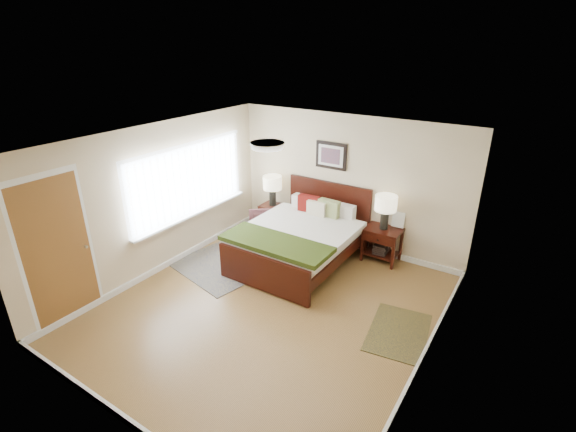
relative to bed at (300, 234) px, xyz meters
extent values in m
plane|color=olive|center=(0.35, -1.40, -0.55)|extent=(5.00, 5.00, 0.00)
cube|color=beige|center=(0.35, 1.10, 0.70)|extent=(4.50, 0.04, 2.50)
cube|color=beige|center=(0.35, -3.90, 0.70)|extent=(4.50, 0.04, 2.50)
cube|color=beige|center=(-1.90, -1.40, 0.70)|extent=(0.04, 5.00, 2.50)
cube|color=beige|center=(2.60, -1.40, 0.70)|extent=(0.04, 5.00, 2.50)
cube|color=white|center=(0.35, -1.40, 1.95)|extent=(4.50, 5.00, 0.02)
cube|color=silver|center=(-1.88, -0.70, 0.85)|extent=(0.02, 2.72, 1.32)
cube|color=silver|center=(-1.86, -0.70, 0.85)|extent=(0.01, 2.60, 1.20)
cube|color=silver|center=(-1.83, -0.70, 0.22)|extent=(0.10, 2.72, 0.04)
cube|color=silver|center=(-1.88, -3.15, 0.54)|extent=(0.01, 1.00, 2.18)
cube|color=brown|center=(-1.87, -3.15, 0.50)|extent=(0.01, 0.90, 2.10)
cylinder|color=#999999|center=(-1.85, -2.77, 0.45)|extent=(0.04, 0.04, 0.04)
cylinder|color=white|center=(0.35, -1.40, 1.91)|extent=(0.40, 0.40, 0.07)
cylinder|color=beige|center=(0.35, -1.40, 1.94)|extent=(0.44, 0.44, 0.01)
cube|color=black|center=(0.00, 1.06, 0.07)|extent=(1.71, 0.06, 1.20)
cube|color=black|center=(0.00, -1.11, -0.23)|extent=(1.71, 0.06, 0.60)
cube|color=black|center=(-0.81, -0.03, -0.21)|extent=(0.06, 2.14, 0.19)
cube|color=black|center=(0.82, -0.03, -0.21)|extent=(0.06, 2.14, 0.19)
cube|color=beige|center=(0.00, -0.03, -0.07)|extent=(1.61, 2.12, 0.24)
cube|color=beige|center=(0.00, -0.13, 0.09)|extent=(1.79, 1.89, 0.11)
cube|color=#27340F|center=(0.00, -0.75, 0.14)|extent=(1.83, 0.70, 0.07)
cube|color=beige|center=(-0.37, 0.82, 0.24)|extent=(0.53, 0.18, 0.28)
cube|color=beige|center=(0.37, 0.82, 0.24)|extent=(0.53, 0.18, 0.28)
cube|color=#5C0E0A|center=(-0.23, 0.70, 0.28)|extent=(0.42, 0.17, 0.34)
cube|color=olive|center=(0.19, 0.70, 0.28)|extent=(0.41, 0.16, 0.34)
cube|color=beige|center=(-0.02, 0.62, 0.26)|extent=(0.37, 0.13, 0.30)
cube|color=black|center=(0.00, 1.07, 1.17)|extent=(0.62, 0.03, 0.50)
cube|color=silver|center=(0.00, 1.05, 1.17)|extent=(0.50, 0.01, 0.38)
cube|color=#A52D23|center=(0.00, 1.04, 1.17)|extent=(0.38, 0.01, 0.28)
cube|color=black|center=(-1.18, 0.87, -0.02)|extent=(0.47, 0.42, 0.05)
cube|color=black|center=(-1.38, 0.69, -0.30)|extent=(0.05, 0.05, 0.51)
cube|color=black|center=(-0.98, 0.69, -0.30)|extent=(0.05, 0.05, 0.51)
cube|color=black|center=(-1.38, 1.04, -0.30)|extent=(0.05, 0.05, 0.51)
cube|color=black|center=(-0.98, 1.04, -0.30)|extent=(0.05, 0.05, 0.51)
cube|color=black|center=(-1.18, 0.67, -0.12)|extent=(0.41, 0.03, 0.14)
cube|color=black|center=(1.19, 0.87, 0.05)|extent=(0.63, 0.47, 0.05)
cube|color=black|center=(0.91, 0.66, -0.26)|extent=(0.05, 0.05, 0.58)
cube|color=black|center=(1.47, 0.66, -0.26)|extent=(0.05, 0.05, 0.58)
cube|color=black|center=(0.91, 1.07, -0.26)|extent=(0.05, 0.05, 0.58)
cube|color=black|center=(1.47, 1.07, -0.26)|extent=(0.05, 0.05, 0.58)
cube|color=black|center=(1.19, 0.65, -0.05)|extent=(0.57, 0.03, 0.14)
cube|color=black|center=(1.19, 0.87, -0.41)|extent=(0.57, 0.41, 0.03)
cube|color=black|center=(1.19, 0.87, -0.38)|extent=(0.23, 0.29, 0.03)
cube|color=black|center=(1.19, 0.87, -0.35)|extent=(0.23, 0.29, 0.03)
cube|color=black|center=(1.19, 0.87, -0.31)|extent=(0.23, 0.29, 0.03)
cube|color=black|center=(1.19, 0.87, -0.28)|extent=(0.23, 0.29, 0.03)
cube|color=black|center=(1.19, 0.87, -0.24)|extent=(0.23, 0.29, 0.03)
cylinder|color=black|center=(-1.18, 0.87, 0.17)|extent=(0.14, 0.14, 0.32)
cylinder|color=black|center=(-1.18, 0.87, 0.35)|extent=(0.02, 0.02, 0.06)
cylinder|color=beige|center=(-1.18, 0.87, 0.49)|extent=(0.38, 0.38, 0.26)
cylinder|color=black|center=(1.19, 0.87, 0.24)|extent=(0.14, 0.14, 0.32)
cylinder|color=black|center=(1.19, 0.87, 0.42)|extent=(0.02, 0.02, 0.06)
cylinder|color=beige|center=(1.19, 0.87, 0.56)|extent=(0.38, 0.38, 0.26)
imported|color=brown|center=(-0.81, 0.20, -0.21)|extent=(1.03, 1.03, 0.68)
cube|color=#0C153E|center=(-1.00, -0.44, -0.55)|extent=(1.97, 2.47, 0.01)
cube|color=black|center=(2.15, -0.92, -0.55)|extent=(0.92, 1.24, 0.01)
camera|label=1|loc=(3.39, -5.61, 3.17)|focal=26.00mm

